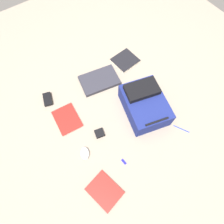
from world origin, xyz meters
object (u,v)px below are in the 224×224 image
object	(u,v)px
earbud_pouch	(99,133)
backpack	(144,104)
computer_mouse	(85,153)
power_brick	(48,99)
laptop	(99,80)
book_manual	(125,60)
usb_stick	(124,162)
book_red	(67,119)
book_blue	(105,191)
pen_black	(181,129)

from	to	relation	value
earbud_pouch	backpack	bearing A→B (deg)	176.25
computer_mouse	power_brick	world-z (taller)	computer_mouse
laptop	computer_mouse	world-z (taller)	computer_mouse
backpack	book_manual	distance (m)	0.55
computer_mouse	earbud_pouch	size ratio (longest dim) A/B	1.43
power_brick	earbud_pouch	distance (m)	0.57
usb_stick	earbud_pouch	bearing A→B (deg)	-84.51
book_red	computer_mouse	size ratio (longest dim) A/B	2.65
laptop	usb_stick	size ratio (longest dim) A/B	8.22
book_blue	backpack	bearing A→B (deg)	-151.20
book_manual	pen_black	xyz separation A→B (m)	(0.04, 0.84, -0.01)
computer_mouse	book_manual	bearing A→B (deg)	-118.55
power_brick	pen_black	bearing A→B (deg)	131.47
power_brick	earbud_pouch	world-z (taller)	power_brick
backpack	earbud_pouch	world-z (taller)	backpack
book_red	backpack	bearing A→B (deg)	153.52
book_manual	power_brick	xyz separation A→B (m)	(0.83, -0.04, 0.00)
backpack	pen_black	bearing A→B (deg)	113.93
book_blue	book_manual	size ratio (longest dim) A/B	1.11
earbud_pouch	usb_stick	bearing A→B (deg)	95.49
book_blue	book_red	distance (m)	0.65
book_manual	power_brick	bearing A→B (deg)	-3.10
book_manual	pen_black	distance (m)	0.84
pen_black	laptop	bearing A→B (deg)	-69.51
backpack	usb_stick	distance (m)	0.50
laptop	earbud_pouch	distance (m)	0.52
book_manual	computer_mouse	distance (m)	0.98
backpack	power_brick	world-z (taller)	backpack
laptop	book_red	size ratio (longest dim) A/B	1.46
backpack	usb_stick	xyz separation A→B (m)	(0.41, 0.27, -0.09)
book_blue	earbud_pouch	bearing A→B (deg)	-118.66
laptop	computer_mouse	xyz separation A→B (m)	(0.47, 0.51, 0.00)
book_manual	power_brick	size ratio (longest dim) A/B	1.89
book_red	book_blue	bearing A→B (deg)	85.14
pen_black	power_brick	bearing A→B (deg)	-48.53
laptop	computer_mouse	distance (m)	0.69
laptop	pen_black	size ratio (longest dim) A/B	2.81
book_blue	power_brick	distance (m)	0.91
laptop	book_manual	bearing A→B (deg)	-171.34
book_manual	pen_black	world-z (taller)	book_manual
book_red	book_manual	distance (m)	0.81
book_manual	computer_mouse	size ratio (longest dim) A/B	2.40
backpack	power_brick	xyz separation A→B (m)	(0.64, -0.56, -0.08)
computer_mouse	pen_black	bearing A→B (deg)	-173.46
power_brick	pen_black	size ratio (longest dim) A/B	0.92
backpack	book_blue	size ratio (longest dim) A/B	1.82
book_blue	book_red	world-z (taller)	book_red
book_manual	computer_mouse	world-z (taller)	computer_mouse
computer_mouse	earbud_pouch	bearing A→B (deg)	-131.43
book_red	computer_mouse	distance (m)	0.34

